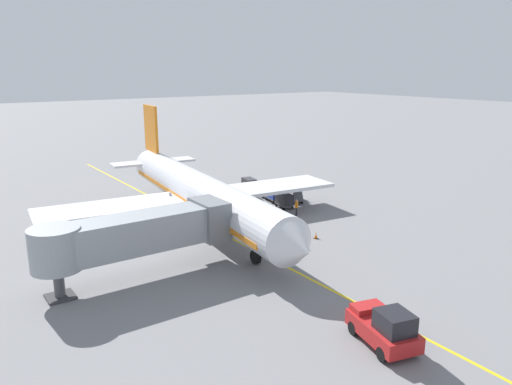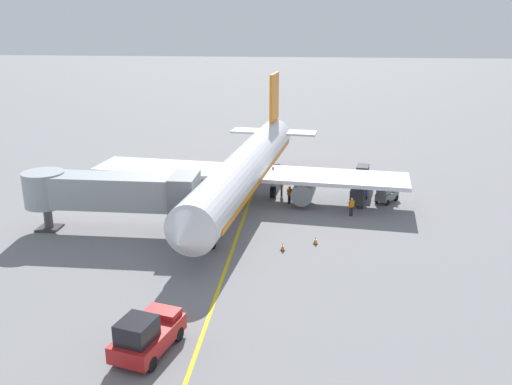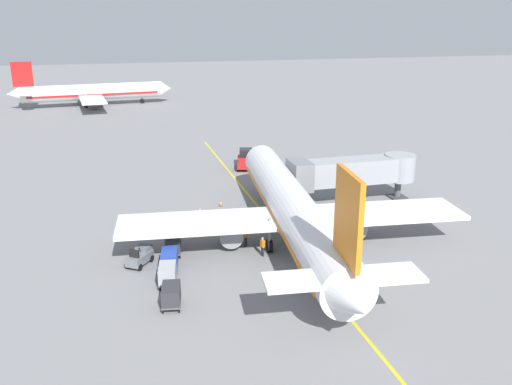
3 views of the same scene
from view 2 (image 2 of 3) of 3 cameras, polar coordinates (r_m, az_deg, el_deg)
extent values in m
plane|color=slate|center=(50.20, -0.96, -1.72)|extent=(400.00, 400.00, 0.00)
cube|color=gold|center=(50.20, -0.96, -1.71)|extent=(0.24, 80.00, 0.01)
cylinder|color=silver|center=(51.08, -1.14, 2.49)|extent=(7.18, 32.21, 3.70)
cube|color=orange|center=(51.20, -1.13, 1.99)|extent=(6.93, 29.67, 0.44)
cone|color=silver|center=(35.43, -7.51, -4.74)|extent=(3.87, 2.78, 3.63)
cone|color=silver|center=(67.62, 2.25, 6.54)|extent=(3.43, 3.13, 3.14)
cube|color=black|center=(36.77, -6.63, -2.76)|extent=(2.88, 1.40, 0.60)
cube|color=silver|center=(52.19, -0.88, 2.09)|extent=(30.39, 8.45, 0.36)
cylinder|color=gray|center=(50.88, 4.97, 0.13)|extent=(2.34, 3.40, 2.00)
cylinder|color=gray|center=(53.27, -6.85, 0.89)|extent=(2.34, 3.40, 2.00)
cube|color=orange|center=(64.57, 1.92, 9.88)|extent=(0.80, 4.41, 5.50)
cube|color=silver|center=(65.06, 1.85, 6.33)|extent=(10.22, 3.68, 0.24)
cylinder|color=black|center=(41.73, -4.63, -5.14)|extent=(0.57, 1.14, 1.10)
cylinder|color=gray|center=(41.15, -4.69, -3.15)|extent=(0.24, 0.24, 2.00)
cylinder|color=black|center=(53.28, 1.78, 0.07)|extent=(0.57, 1.14, 1.10)
cylinder|color=gray|center=(52.83, 1.80, 1.67)|extent=(0.24, 0.24, 2.00)
cylinder|color=black|center=(54.25, -3.00, 0.38)|extent=(0.57, 1.14, 1.10)
cylinder|color=gray|center=(53.81, -3.03, 1.95)|extent=(0.24, 0.24, 2.00)
cube|color=#93999E|center=(45.13, -14.12, 0.13)|extent=(12.36, 2.80, 2.60)
cube|color=slate|center=(43.62, -7.45, -0.09)|extent=(2.00, 3.50, 2.99)
cylinder|color=#93999E|center=(47.57, -21.15, 0.35)|extent=(3.36, 3.36, 2.86)
cylinder|color=#4C4C51|center=(48.29, -20.83, -2.36)|extent=(0.70, 0.70, 2.19)
cube|color=#38383A|center=(48.63, -20.70, -3.48)|extent=(1.80, 1.80, 0.16)
cube|color=#B21E1E|center=(30.06, -11.14, -14.57)|extent=(3.23, 4.81, 0.90)
cube|color=black|center=(28.83, -12.30, -13.83)|extent=(2.06, 2.20, 1.10)
cube|color=#B21E1E|center=(30.85, -9.71, -12.20)|extent=(2.09, 1.53, 0.36)
cylinder|color=black|center=(31.75, -11.22, -13.63)|extent=(0.54, 0.86, 0.80)
cylinder|color=black|center=(30.92, -8.16, -14.38)|extent=(0.54, 0.86, 0.80)
cylinder|color=black|center=(29.76, -14.17, -16.19)|extent=(0.54, 0.86, 0.80)
cylinder|color=black|center=(28.87, -10.95, -17.12)|extent=(0.54, 0.86, 0.80)
cube|color=slate|center=(53.38, 13.47, -0.31)|extent=(2.44, 2.73, 0.70)
cube|color=slate|center=(52.63, 13.16, 0.11)|extent=(1.44, 1.45, 0.44)
cube|color=black|center=(53.76, 13.88, 0.54)|extent=(0.78, 0.62, 0.64)
cylinder|color=black|center=(53.08, 13.46, 0.33)|extent=(0.22, 0.26, 0.54)
cylinder|color=black|center=(52.51, 13.50, -1.01)|extent=(0.49, 0.57, 0.56)
cylinder|color=black|center=(52.99, 12.48, -0.77)|extent=(0.49, 0.57, 0.56)
cylinder|color=black|center=(53.99, 14.39, -0.56)|extent=(0.49, 0.57, 0.56)
cylinder|color=black|center=(54.46, 13.39, -0.32)|extent=(0.49, 0.57, 0.56)
cube|color=#4C4C51|center=(51.86, 10.48, -0.89)|extent=(1.66, 2.39, 0.12)
cube|color=#2D2D33|center=(51.67, 10.52, -0.25)|extent=(1.57, 2.27, 1.10)
cylinder|color=#4C4C51|center=(50.49, 10.32, -1.41)|extent=(0.19, 0.70, 0.07)
cylinder|color=black|center=(51.12, 10.99, -1.48)|extent=(0.18, 0.38, 0.36)
cylinder|color=black|center=(51.20, 9.76, -1.37)|extent=(0.18, 0.38, 0.36)
cylinder|color=black|center=(52.68, 11.15, -0.91)|extent=(0.18, 0.38, 0.36)
cylinder|color=black|center=(52.76, 9.96, -0.81)|extent=(0.18, 0.38, 0.36)
cube|color=#4C4C51|center=(54.55, 10.94, 0.03)|extent=(1.66, 2.39, 0.12)
cube|color=#233D9E|center=(54.37, 10.97, 0.64)|extent=(1.57, 2.27, 1.10)
cylinder|color=#4C4C51|center=(53.18, 10.80, -0.44)|extent=(0.19, 0.70, 0.07)
cylinder|color=black|center=(53.81, 11.43, -0.52)|extent=(0.18, 0.38, 0.36)
cylinder|color=black|center=(53.88, 10.26, -0.43)|extent=(0.18, 0.38, 0.36)
cylinder|color=black|center=(55.37, 11.57, -0.01)|extent=(0.18, 0.38, 0.36)
cylinder|color=black|center=(55.45, 10.43, 0.09)|extent=(0.18, 0.38, 0.36)
cube|color=#4C4C51|center=(57.02, 11.17, 0.79)|extent=(1.66, 2.39, 0.12)
cube|color=#999EA3|center=(56.85, 11.21, 1.38)|extent=(1.57, 2.27, 1.10)
cylinder|color=#4C4C51|center=(55.64, 11.04, 0.36)|extent=(0.19, 0.70, 0.07)
cylinder|color=black|center=(56.27, 11.64, 0.28)|extent=(0.18, 0.38, 0.36)
cylinder|color=black|center=(56.34, 10.53, 0.37)|extent=(0.18, 0.38, 0.36)
cylinder|color=black|center=(57.85, 11.77, 0.75)|extent=(0.18, 0.38, 0.36)
cylinder|color=black|center=(57.92, 10.69, 0.84)|extent=(0.18, 0.38, 0.36)
cube|color=#4C4C51|center=(60.17, 11.01, 1.70)|extent=(1.66, 2.39, 0.12)
cube|color=#2D2D33|center=(60.01, 11.04, 2.26)|extent=(1.57, 2.27, 1.10)
cylinder|color=#4C4C51|center=(58.79, 10.88, 1.31)|extent=(0.19, 0.70, 0.07)
cylinder|color=black|center=(59.41, 11.45, 1.22)|extent=(0.18, 0.38, 0.36)
cylinder|color=black|center=(59.49, 10.40, 1.31)|extent=(0.18, 0.38, 0.36)
cylinder|color=black|center=(61.00, 11.58, 1.65)|extent=(0.18, 0.38, 0.36)
cylinder|color=black|center=(61.07, 10.55, 1.73)|extent=(0.18, 0.38, 0.36)
cylinder|color=#232328|center=(51.66, 3.56, -0.68)|extent=(0.15, 0.15, 0.85)
cylinder|color=#232328|center=(51.52, 3.42, -0.73)|extent=(0.15, 0.15, 0.85)
cube|color=orange|center=(51.37, 3.51, 0.06)|extent=(0.43, 0.45, 0.60)
cylinder|color=orange|center=(51.56, 3.69, 0.07)|extent=(0.21, 0.23, 0.57)
cylinder|color=orange|center=(51.21, 3.32, -0.05)|extent=(0.21, 0.23, 0.57)
sphere|color=tan|center=(51.24, 3.51, 0.52)|extent=(0.22, 0.22, 0.22)
cube|color=red|center=(51.23, 3.51, 0.54)|extent=(0.23, 0.25, 0.10)
cylinder|color=#232328|center=(53.81, 2.70, 0.10)|extent=(0.15, 0.15, 0.85)
cylinder|color=#232328|center=(53.99, 2.65, 0.16)|extent=(0.15, 0.15, 0.85)
cube|color=orange|center=(53.68, 2.69, 0.86)|extent=(0.34, 0.43, 0.60)
cylinder|color=orange|center=(53.46, 2.75, 0.74)|extent=(0.15, 0.24, 0.57)
cylinder|color=orange|center=(53.93, 2.63, 0.89)|extent=(0.15, 0.24, 0.57)
sphere|color=beige|center=(53.56, 2.69, 1.30)|extent=(0.22, 0.22, 0.22)
cube|color=red|center=(53.55, 2.70, 1.32)|extent=(0.15, 0.28, 0.10)
cylinder|color=#232328|center=(48.92, 9.78, -1.99)|extent=(0.15, 0.15, 0.85)
cylinder|color=#232328|center=(49.04, 9.97, -1.95)|extent=(0.15, 0.15, 0.85)
cube|color=orange|center=(48.74, 9.92, -1.17)|extent=(0.45, 0.41, 0.60)
cylinder|color=orange|center=(48.61, 9.68, -1.27)|extent=(0.24, 0.20, 0.57)
cylinder|color=orange|center=(48.91, 10.15, -1.18)|extent=(0.24, 0.20, 0.57)
sphere|color=beige|center=(48.61, 9.94, -0.69)|extent=(0.22, 0.22, 0.22)
cube|color=red|center=(48.60, 9.95, -0.67)|extent=(0.26, 0.21, 0.10)
cube|color=black|center=(42.87, 6.19, -5.31)|extent=(0.36, 0.36, 0.04)
cone|color=orange|center=(42.76, 6.21, -4.95)|extent=(0.30, 0.30, 0.55)
cylinder|color=white|center=(42.75, 6.21, -4.91)|extent=(0.21, 0.21, 0.06)
cube|color=black|center=(41.54, 2.78, -6.01)|extent=(0.36, 0.36, 0.04)
cone|color=orange|center=(41.42, 2.79, -5.63)|extent=(0.30, 0.30, 0.55)
cylinder|color=white|center=(41.41, 2.79, -5.60)|extent=(0.21, 0.21, 0.06)
camera|label=1|loc=(29.19, -68.22, 3.12)|focal=34.67mm
camera|label=3|loc=(91.65, 11.95, 18.95)|focal=37.94mm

